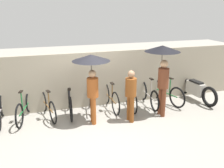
{
  "coord_description": "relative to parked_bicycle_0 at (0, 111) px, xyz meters",
  "views": [
    {
      "loc": [
        -1.54,
        -5.96,
        3.25
      ],
      "look_at": [
        0.57,
        0.82,
        1.0
      ],
      "focal_mm": 40.0,
      "sensor_mm": 36.0,
      "label": 1
    }
  ],
  "objects": [
    {
      "name": "pedestrian_trailing",
      "position": [
        4.65,
        -0.84,
        1.33
      ],
      "size": [
        1.05,
        1.05,
        2.14
      ],
      "rotation": [
        0.0,
        0.0,
        0.07
      ],
      "color": "brown",
      "rests_on": "ground"
    },
    {
      "name": "parked_bicycle_3",
      "position": [
        1.99,
        0.02,
        0.02
      ],
      "size": [
        0.44,
        1.85,
        1.01
      ],
      "rotation": [
        0.0,
        0.0,
        1.5
      ],
      "color": "black",
      "rests_on": "ground"
    },
    {
      "name": "parked_bicycle_8",
      "position": [
        5.29,
        -0.01,
        0.01
      ],
      "size": [
        0.6,
        1.77,
        1.1
      ],
      "rotation": [
        0.0,
        0.0,
        1.82
      ],
      "color": "black",
      "rests_on": "ground"
    },
    {
      "name": "parked_bicycle_4",
      "position": [
        2.65,
        -0.02,
        0.03
      ],
      "size": [
        0.48,
        1.85,
        1.08
      ],
      "rotation": [
        0.0,
        0.0,
        1.41
      ],
      "color": "black",
      "rests_on": "ground"
    },
    {
      "name": "ground_plane",
      "position": [
        2.65,
        -1.27,
        -0.37
      ],
      "size": [
        30.0,
        30.0,
        0.0
      ],
      "primitive_type": "plane",
      "color": "gray"
    },
    {
      "name": "parked_bicycle_1",
      "position": [
        0.66,
        0.03,
        0.0
      ],
      "size": [
        0.58,
        1.76,
        1.1
      ],
      "rotation": [
        0.0,
        0.0,
        1.34
      ],
      "color": "black",
      "rests_on": "ground"
    },
    {
      "name": "parked_bicycle_5",
      "position": [
        3.31,
        0.03,
        0.03
      ],
      "size": [
        0.44,
        1.77,
        1.09
      ],
      "rotation": [
        0.0,
        0.0,
        1.59
      ],
      "color": "black",
      "rests_on": "ground"
    },
    {
      "name": "parked_bicycle_7",
      "position": [
        4.63,
        -0.04,
        -0.0
      ],
      "size": [
        0.44,
        1.74,
        1.11
      ],
      "rotation": [
        0.0,
        0.0,
        1.51
      ],
      "color": "black",
      "rests_on": "ground"
    },
    {
      "name": "pedestrian_center",
      "position": [
        3.6,
        -1.02,
        0.52
      ],
      "size": [
        0.32,
        0.32,
        1.53
      ],
      "rotation": [
        0.0,
        0.0,
        0.08
      ],
      "color": "brown",
      "rests_on": "ground"
    },
    {
      "name": "parked_bicycle_6",
      "position": [
        3.97,
        -0.03,
        0.02
      ],
      "size": [
        0.44,
        1.78,
        1.05
      ],
      "rotation": [
        0.0,
        0.0,
        1.43
      ],
      "color": "black",
      "rests_on": "ground"
    },
    {
      "name": "motorcycle",
      "position": [
        6.43,
        -0.1,
        0.03
      ],
      "size": [
        0.58,
        2.07,
        0.91
      ],
      "rotation": [
        0.0,
        0.0,
        1.68
      ],
      "color": "black",
      "rests_on": "ground"
    },
    {
      "name": "parked_bicycle_0",
      "position": [
        0.0,
        0.0,
        0.0
      ],
      "size": [
        0.44,
        1.68,
        1.02
      ],
      "rotation": [
        0.0,
        0.0,
        1.58
      ],
      "color": "black",
      "rests_on": "ground"
    },
    {
      "name": "pedestrian_leading",
      "position": [
        2.54,
        -0.72,
        1.21
      ],
      "size": [
        1.05,
        1.05,
        1.97
      ],
      "rotation": [
        0.0,
        0.0,
        -0.05
      ],
      "color": "#9E4C1E",
      "rests_on": "ground"
    },
    {
      "name": "back_wall",
      "position": [
        2.65,
        0.46,
        0.55
      ],
      "size": [
        14.43,
        0.12,
        1.83
      ],
      "color": "gray",
      "rests_on": "ground"
    },
    {
      "name": "parked_bicycle_2",
      "position": [
        1.32,
        -0.02,
        -0.0
      ],
      "size": [
        0.52,
        1.68,
        1.02
      ],
      "rotation": [
        0.0,
        0.0,
        1.78
      ],
      "color": "black",
      "rests_on": "ground"
    }
  ]
}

